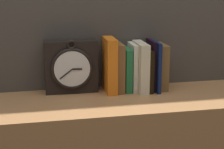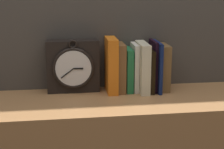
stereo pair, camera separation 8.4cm
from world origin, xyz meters
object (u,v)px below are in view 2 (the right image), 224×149
object	(u,v)px
book_slot0_orange	(111,65)
book_slot8_brown	(163,67)
book_slot6_black	(153,65)
book_slot3_white	(134,67)
book_slot2_green	(128,70)
book_slot4_cream	(142,67)
book_slot7_navy	(157,66)
book_slot1_brown	(120,68)
book_slot5_black	(149,70)
clock	(73,66)

from	to	relation	value
book_slot0_orange	book_slot8_brown	size ratio (longest dim) A/B	1.17
book_slot0_orange	book_slot6_black	xyz separation A→B (m)	(0.18, 0.00, -0.01)
book_slot3_white	book_slot8_brown	distance (m)	0.12
book_slot0_orange	book_slot2_green	world-z (taller)	book_slot0_orange
book_slot4_cream	book_slot8_brown	distance (m)	0.09
book_slot3_white	book_slot7_navy	world-z (taller)	book_slot7_navy
book_slot2_green	book_slot7_navy	size ratio (longest dim) A/B	0.87
book_slot3_white	book_slot6_black	size ratio (longest dim) A/B	0.94
book_slot1_brown	book_slot5_black	bearing A→B (deg)	-4.75
book_slot7_navy	book_slot3_white	bearing A→B (deg)	170.33
book_slot0_orange	book_slot7_navy	distance (m)	0.19
book_slot1_brown	book_slot4_cream	xyz separation A→B (m)	(0.09, -0.02, 0.00)
book_slot8_brown	book_slot4_cream	bearing A→B (deg)	-171.04
book_slot5_black	book_slot8_brown	world-z (taller)	book_slot8_brown
book_slot7_navy	book_slot4_cream	bearing A→B (deg)	-177.82
clock	book_slot5_black	world-z (taller)	clock
clock	book_slot8_brown	world-z (taller)	clock
book_slot6_black	book_slot8_brown	world-z (taller)	book_slot6_black
clock	book_slot3_white	xyz separation A→B (m)	(0.26, -0.02, -0.01)
book_slot4_cream	book_slot6_black	size ratio (longest dim) A/B	0.97
book_slot2_green	book_slot5_black	bearing A→B (deg)	-7.63
book_slot5_black	book_slot8_brown	distance (m)	0.06
book_slot5_black	book_slot8_brown	bearing A→B (deg)	8.14
book_slot2_green	book_slot5_black	distance (m)	0.09
clock	book_slot1_brown	world-z (taller)	clock
book_slot5_black	book_slot6_black	distance (m)	0.03
clock	book_slot6_black	xyz separation A→B (m)	(0.34, -0.02, -0.00)
book_slot2_green	book_slot1_brown	bearing A→B (deg)	-177.43
book_slot3_white	book_slot7_navy	size ratio (longest dim) A/B	0.95
clock	book_slot6_black	world-z (taller)	clock
book_slot0_orange	book_slot4_cream	xyz separation A→B (m)	(0.13, -0.01, -0.01)
book_slot3_white	book_slot4_cream	world-z (taller)	book_slot4_cream
book_slot0_orange	book_slot4_cream	bearing A→B (deg)	-4.43
book_slot0_orange	book_slot5_black	world-z (taller)	book_slot0_orange
book_slot1_brown	book_slot2_green	xyz separation A→B (m)	(0.03, 0.00, -0.01)
book_slot4_cream	book_slot5_black	size ratio (longest dim) A/B	1.16
clock	book_slot6_black	distance (m)	0.34
book_slot5_black	book_slot3_white	bearing A→B (deg)	168.50
book_slot3_white	book_slot5_black	bearing A→B (deg)	-11.50
book_slot1_brown	book_slot7_navy	size ratio (longest dim) A/B	0.97
book_slot2_green	book_slot4_cream	xyz separation A→B (m)	(0.06, -0.02, 0.01)
clock	book_slot1_brown	xyz separation A→B (m)	(0.19, -0.02, -0.01)
clock	book_slot7_navy	distance (m)	0.35
book_slot0_orange	book_slot7_navy	size ratio (longest dim) A/B	1.09
book_slot3_white	book_slot5_black	world-z (taller)	book_slot3_white
book_slot0_orange	book_slot5_black	distance (m)	0.16
book_slot7_navy	book_slot1_brown	bearing A→B (deg)	174.97
book_slot5_black	book_slot7_navy	world-z (taller)	book_slot7_navy
book_slot6_black	book_slot0_orange	bearing A→B (deg)	-178.63
book_slot3_white	book_slot8_brown	xyz separation A→B (m)	(0.12, -0.00, -0.00)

